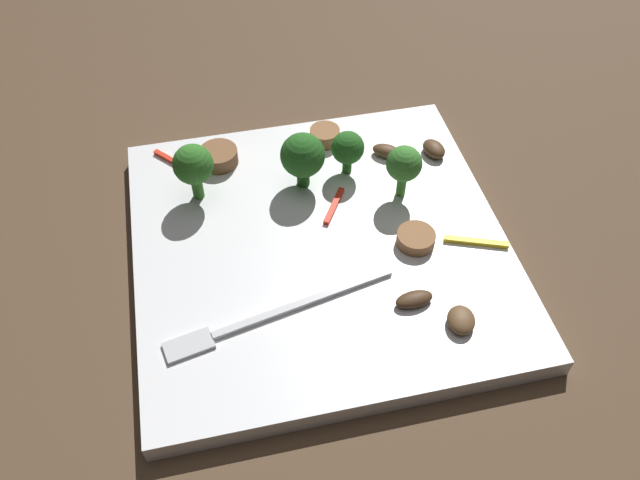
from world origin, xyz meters
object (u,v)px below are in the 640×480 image
broccoli_floret_0 (404,165)px  plate (320,247)px  sausage_slice_2 (219,156)px  mushroom_1 (434,149)px  broccoli_floret_2 (348,148)px  broccoli_floret_3 (300,157)px  sausage_slice_1 (325,136)px  mushroom_0 (461,320)px  fork (265,317)px  pepper_strip_1 (334,206)px  mushroom_2 (414,299)px  broccoli_floret_1 (193,166)px  sausage_slice_0 (416,239)px  pepper_strip_0 (476,242)px  pepper_strip_2 (171,160)px  mushroom_3 (386,151)px

broccoli_floret_0 → plate: bearing=24.9°
broccoli_floret_0 → sausage_slice_2: size_ratio=1.47×
mushroom_1 → sausage_slice_2: bearing=-9.0°
broccoli_floret_2 → broccoli_floret_3: bearing=9.5°
plate → sausage_slice_1: size_ratio=10.80×
mushroom_0 → fork: bearing=-14.4°
pepper_strip_1 → mushroom_2: bearing=108.0°
broccoli_floret_1 → mushroom_0: 0.25m
sausage_slice_2 → mushroom_1: (-0.19, 0.03, -0.00)m
broccoli_floret_0 → mushroom_0: broccoli_floret_0 is taller
broccoli_floret_0 → mushroom_0: 0.14m
mushroom_0 → sausage_slice_1: bearing=-76.8°
sausage_slice_0 → pepper_strip_1: sausage_slice_0 is taller
pepper_strip_0 → pepper_strip_2: (0.23, -0.15, -0.00)m
plate → broccoli_floret_3: broccoli_floret_3 is taller
broccoli_floret_3 → sausage_slice_2: 0.08m
mushroom_3 → pepper_strip_1: (0.06, 0.05, -0.00)m
broccoli_floret_3 → sausage_slice_0: size_ratio=1.67×
broccoli_floret_3 → mushroom_0: size_ratio=2.05×
pepper_strip_0 → broccoli_floret_3: bearing=-38.2°
plate → sausage_slice_0: bearing=165.3°
broccoli_floret_3 → sausage_slice_1: 0.07m
pepper_strip_1 → pepper_strip_2: size_ratio=1.06×
sausage_slice_2 → broccoli_floret_1: bearing=60.0°
sausage_slice_0 → broccoli_floret_3: bearing=-48.5°
broccoli_floret_2 → mushroom_3: (-0.04, -0.01, -0.02)m
broccoli_floret_2 → pepper_strip_1: size_ratio=0.98×
broccoli_floret_3 → sausage_slice_1: size_ratio=1.89×
mushroom_2 → sausage_slice_0: bearing=-109.1°
mushroom_3 → pepper_strip_2: size_ratio=0.64×
broccoli_floret_2 → broccoli_floret_3: 0.04m
sausage_slice_2 → pepper_strip_0: size_ratio=0.66×
sausage_slice_0 → mushroom_2: sausage_slice_0 is taller
pepper_strip_0 → pepper_strip_1: 0.12m
mushroom_2 → pepper_strip_0: (-0.07, -0.05, -0.00)m
plate → sausage_slice_2: 0.13m
broccoli_floret_1 → sausage_slice_0: bearing=151.1°
mushroom_0 → mushroom_1: (-0.04, -0.18, 0.00)m
sausage_slice_1 → mushroom_1: (-0.09, 0.04, -0.00)m
broccoli_floret_3 → mushroom_0: broccoli_floret_3 is taller
sausage_slice_1 → mushroom_0: sausage_slice_1 is taller
sausage_slice_2 → mushroom_1: sausage_slice_2 is taller
plate → mushroom_2: bearing=125.9°
broccoli_floret_0 → pepper_strip_1: (0.06, 0.00, -0.03)m
fork → broccoli_floret_3: (-0.05, -0.13, 0.03)m
broccoli_floret_3 → pepper_strip_2: 0.13m
sausage_slice_1 → pepper_strip_2: size_ratio=0.68×
sausage_slice_0 → mushroom_3: bearing=-93.5°
broccoli_floret_0 → pepper_strip_1: 0.07m
fork → mushroom_3: mushroom_3 is taller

